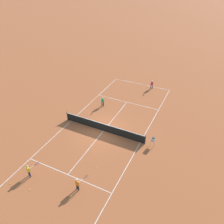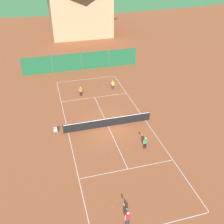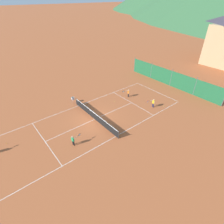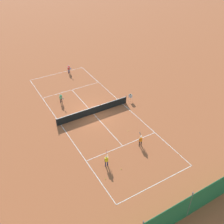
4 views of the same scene
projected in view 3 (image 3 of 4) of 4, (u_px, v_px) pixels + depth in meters
The scene contains 13 objects.
ground_plane at pixel (95, 119), 21.90m from camera, with size 600.00×600.00×0.00m, color #A8542D.
court_line_markings at pixel (95, 119), 21.90m from camera, with size 8.25×23.85×0.01m.
tennis_net at pixel (95, 116), 21.62m from camera, with size 9.18×0.08×1.06m.
windscreen_fence_far at pixel (171, 78), 29.24m from camera, with size 17.28×0.08×2.90m.
player_far_baseline at pixel (153, 103), 23.84m from camera, with size 0.67×0.97×1.25m.
player_near_baseline at pixel (73, 140), 17.80m from camera, with size 0.40×1.05×1.22m.
player_near_service at pixel (128, 93), 26.27m from camera, with size 0.65×0.95×1.22m.
tennis_ball_by_net_right at pixel (73, 108), 24.07m from camera, with size 0.07×0.07×0.07m, color #CCE033.
tennis_ball_mid_court at pixel (164, 106), 24.38m from camera, with size 0.07×0.07×0.07m, color #CCE033.
tennis_ball_alley_right at pixel (7, 143), 18.32m from camera, with size 0.07×0.07×0.07m, color #CCE033.
tennis_ball_service_box at pixel (153, 102), 25.39m from camera, with size 0.07×0.07×0.07m, color #CCE033.
tennis_ball_near_corner at pixel (115, 101), 25.48m from camera, with size 0.07×0.07×0.07m, color #CCE033.
ball_hopper at pixel (73, 99), 24.87m from camera, with size 0.36×0.36×0.89m.
Camera 3 is at (15.06, -9.41, 13.03)m, focal length 28.00 mm.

